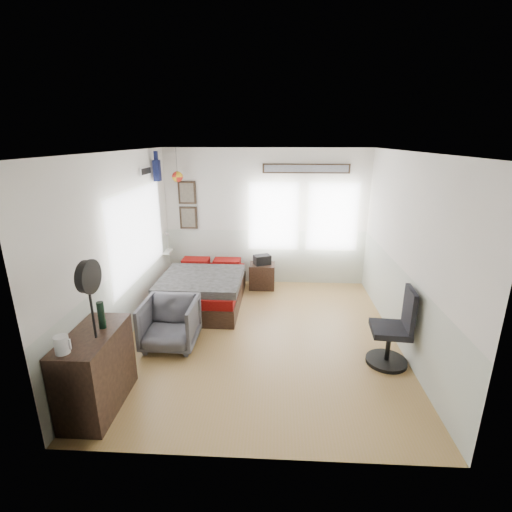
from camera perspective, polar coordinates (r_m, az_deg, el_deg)
The scene contains 12 objects.
ground_plane at distance 5.75m, azimuth 0.80°, elevation -12.28°, with size 4.00×4.50×0.01m, color #AB8345.
room_shell at distance 5.32m, azimuth 0.12°, elevation 4.04°, with size 4.02×4.52×2.71m.
wall_decor at distance 7.10m, azimuth -7.58°, elevation 11.33°, with size 3.55×1.32×1.44m.
bed at distance 6.73m, azimuth -7.99°, elevation -4.98°, with size 1.40×1.90×0.60m.
dresser at distance 4.57m, azimuth -23.39°, elevation -15.88°, with size 0.48×1.00×0.90m, color black.
armchair at distance 5.50m, azimuth -13.09°, elevation -10.06°, with size 0.75×0.77×0.70m, color #505157.
nightstand at distance 7.39m, azimuth 0.94°, elevation -3.08°, with size 0.50×0.40×0.50m, color black.
task_chair at distance 5.24m, azimuth 20.52°, elevation -11.18°, with size 0.54×0.54×1.07m.
kettle at distance 4.08m, azimuth -27.71°, elevation -11.99°, with size 0.16×0.13×0.18m.
bottle at distance 4.36m, azimuth -22.70°, elevation -8.39°, with size 0.08×0.08×0.30m, color black.
stand_fan at distance 3.99m, azimuth -24.38°, elevation -3.11°, with size 0.11×0.35×0.85m.
black_bag at distance 7.28m, azimuth 0.96°, elevation -0.57°, with size 0.31×0.20×0.18m, color black.
Camera 1 is at (0.19, -4.98, 2.87)m, focal length 26.00 mm.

